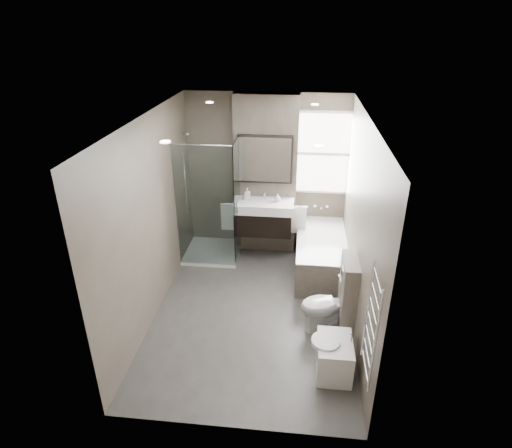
# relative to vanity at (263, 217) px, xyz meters

# --- Properties ---
(room) EXTENTS (2.70, 3.90, 2.70)m
(room) POSITION_rel_vanity_xyz_m (0.00, -1.43, 0.56)
(room) COLOR #44413E
(room) RESTS_ON ground
(vanity_pier) EXTENTS (1.00, 0.25, 2.60)m
(vanity_pier) POSITION_rel_vanity_xyz_m (0.00, 0.35, 0.56)
(vanity_pier) COLOR #5D5449
(vanity_pier) RESTS_ON ground
(vanity) EXTENTS (0.95, 0.47, 0.66)m
(vanity) POSITION_rel_vanity_xyz_m (0.00, 0.00, 0.00)
(vanity) COLOR black
(vanity) RESTS_ON vanity_pier
(mirror_cabinet) EXTENTS (0.86, 0.08, 0.76)m
(mirror_cabinet) POSITION_rel_vanity_xyz_m (0.00, 0.19, 0.89)
(mirror_cabinet) COLOR black
(mirror_cabinet) RESTS_ON vanity_pier
(towel_left) EXTENTS (0.24, 0.06, 0.44)m
(towel_left) POSITION_rel_vanity_xyz_m (-0.56, -0.02, -0.02)
(towel_left) COLOR silver
(towel_left) RESTS_ON vanity_pier
(towel_right) EXTENTS (0.24, 0.06, 0.44)m
(towel_right) POSITION_rel_vanity_xyz_m (0.56, -0.02, -0.02)
(towel_right) COLOR silver
(towel_right) RESTS_ON vanity_pier
(shower_enclosure) EXTENTS (0.90, 0.90, 2.00)m
(shower_enclosure) POSITION_rel_vanity_xyz_m (-0.75, -0.08, -0.25)
(shower_enclosure) COLOR white
(shower_enclosure) RESTS_ON ground
(bathtub) EXTENTS (0.75, 1.60, 0.57)m
(bathtub) POSITION_rel_vanity_xyz_m (0.92, -0.33, -0.43)
(bathtub) COLOR #5D5449
(bathtub) RESTS_ON ground
(window) EXTENTS (0.98, 0.06, 1.33)m
(window) POSITION_rel_vanity_xyz_m (0.90, 0.45, 0.93)
(window) COLOR white
(window) RESTS_ON room
(toilet) EXTENTS (0.76, 0.56, 0.69)m
(toilet) POSITION_rel_vanity_xyz_m (0.97, -1.71, -0.40)
(toilet) COLOR white
(toilet) RESTS_ON ground
(cistern_box) EXTENTS (0.19, 0.55, 1.00)m
(cistern_box) POSITION_rel_vanity_xyz_m (1.21, -1.68, -0.24)
(cistern_box) COLOR #5D5449
(cistern_box) RESTS_ON ground
(bidet) EXTENTS (0.46, 0.53, 0.55)m
(bidet) POSITION_rel_vanity_xyz_m (1.01, -2.47, -0.52)
(bidet) COLOR white
(bidet) RESTS_ON ground
(towel_radiator) EXTENTS (0.03, 0.49, 1.10)m
(towel_radiator) POSITION_rel_vanity_xyz_m (1.25, -3.03, 0.38)
(towel_radiator) COLOR silver
(towel_radiator) RESTS_ON room
(soap_bottle_a) EXTENTS (0.08, 0.09, 0.19)m
(soap_bottle_a) POSITION_rel_vanity_xyz_m (-0.27, 0.07, 0.35)
(soap_bottle_a) COLOR white
(soap_bottle_a) RESTS_ON vanity
(soap_bottle_b) EXTENTS (0.10, 0.10, 0.13)m
(soap_bottle_b) POSITION_rel_vanity_xyz_m (0.22, 0.03, 0.32)
(soap_bottle_b) COLOR white
(soap_bottle_b) RESTS_ON vanity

